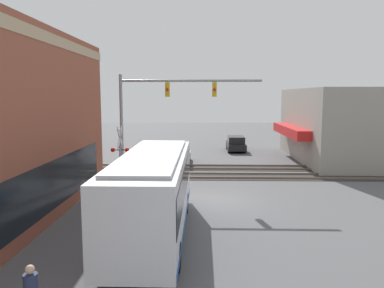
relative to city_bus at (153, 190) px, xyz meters
The scene contains 10 objects.
ground_plane 6.23m from the city_bus, 28.11° to the right, with size 120.00×120.00×0.00m, color #565659.
shop_building 23.16m from the city_bus, 36.85° to the right, with size 13.84×8.40×6.28m.
city_bus is the anchor object (origin of this frame).
traffic_signal_gantry 9.59m from the city_bus, ahead, with size 0.42×8.97×7.00m.
crossing_signal 8.94m from the city_bus, 20.94° to the left, with size 1.41×1.18×3.81m.
rail_track_near 11.73m from the city_bus, 13.99° to the right, with size 2.60×60.00×0.15m.
rail_track_far 14.82m from the city_bus, 10.97° to the right, with size 2.60×60.00×0.15m.
parked_car_white 16.29m from the city_bus, ahead, with size 4.58×1.82×1.42m.
parked_car_black 24.31m from the city_bus, 12.85° to the right, with size 4.45×1.82×1.55m.
pedestrian_at_crossing 8.27m from the city_bus, 12.26° to the left, with size 0.34×0.34×1.82m.
Camera 1 is at (-19.95, 0.81, 5.66)m, focal length 35.00 mm.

